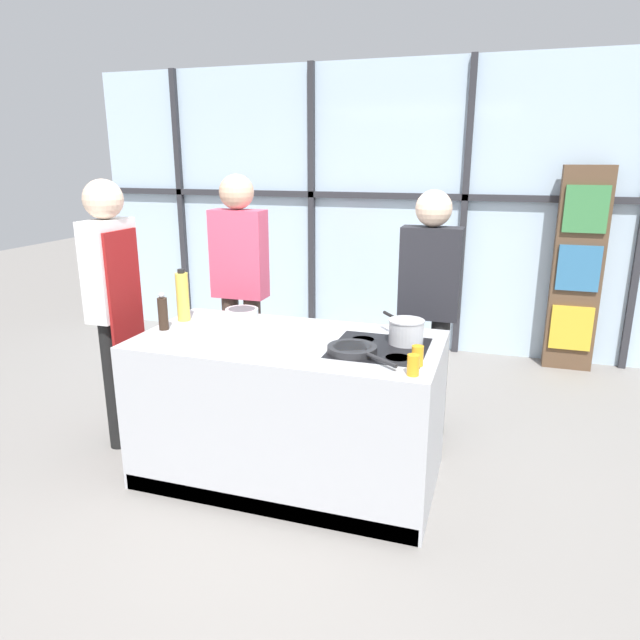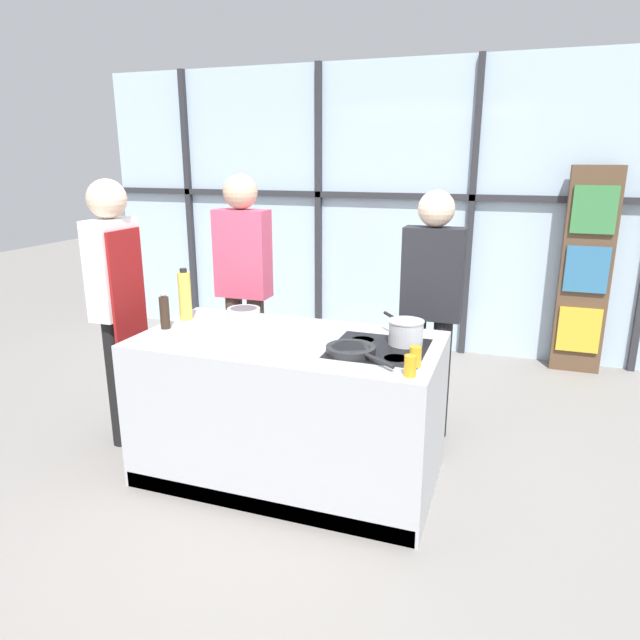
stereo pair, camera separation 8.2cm
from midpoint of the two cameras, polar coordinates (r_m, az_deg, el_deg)
name	(u,v)px [view 2 (the right image)]	position (r m, az deg, el deg)	size (l,w,h in m)	color
ground_plane	(290,473)	(3.69, -2.34, -15.08)	(18.00, 18.00, 0.00)	gray
back_window_wall	(393,209)	(5.84, 7.68, 10.90)	(6.40, 0.10, 2.80)	silver
bookshelf	(585,272)	(5.63, 25.38, 4.39)	(0.42, 0.19, 1.84)	brown
demo_island	(289,408)	(3.48, -2.41, -8.83)	(1.76, 0.91, 0.89)	#B7BABF
chef	(117,293)	(3.95, -19.08, 2.55)	(0.25, 0.38, 1.78)	black
spectator_far_left	(243,277)	(4.30, -7.12, 4.34)	(0.40, 0.25, 1.79)	#47382D
spectator_center_left	(431,299)	(3.91, 11.68, 2.09)	(0.40, 0.24, 1.70)	black
frying_pan	(352,350)	(3.07, 3.94, -2.97)	(0.42, 0.36, 0.04)	#232326
saucepan	(406,331)	(3.25, 9.29, -1.14)	(0.28, 0.32, 0.14)	silver
white_plate	(193,344)	(3.26, -11.86, -2.40)	(0.25, 0.25, 0.01)	white
mixing_bowl	(244,312)	(3.79, -7.02, 0.79)	(0.22, 0.22, 0.06)	silver
oil_bottle	(185,296)	(3.76, -12.76, 2.40)	(0.08, 0.08, 0.34)	#E0CC4C
pepper_grinder	(165,312)	(3.60, -14.65, 0.81)	(0.06, 0.06, 0.23)	#332319
juice_glass_near	(410,366)	(2.78, 9.84, -4.55)	(0.06, 0.06, 0.10)	orange
juice_glass_far	(415,357)	(2.91, 10.31, -3.63)	(0.06, 0.06, 0.10)	orange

